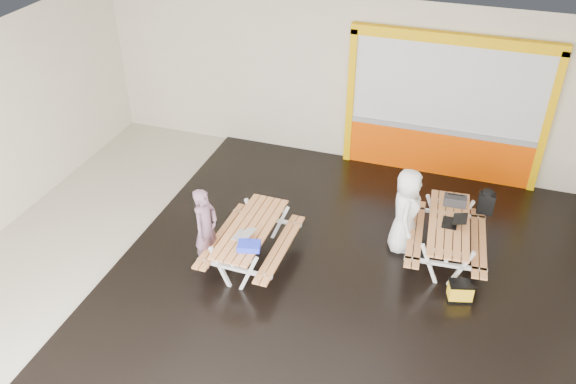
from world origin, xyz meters
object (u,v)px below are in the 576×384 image
(person_right, at_px, (406,211))
(laptop_left, at_px, (244,235))
(toolbox, at_px, (455,201))
(person_left, at_px, (206,228))
(backpack, at_px, (486,202))
(picnic_table_left, at_px, (251,236))
(picnic_table_right, at_px, (448,231))
(blue_pouch, at_px, (249,246))
(fluke_bag, at_px, (460,291))
(laptop_right, at_px, (453,221))
(dark_case, at_px, (420,250))

(person_right, distance_m, laptop_left, 2.75)
(person_right, distance_m, toolbox, 0.90)
(laptop_left, bearing_deg, person_left, -178.35)
(backpack, bearing_deg, laptop_left, -147.14)
(person_left, relative_size, laptop_left, 4.01)
(picnic_table_left, height_order, picnic_table_right, picnic_table_right)
(blue_pouch, height_order, fluke_bag, blue_pouch)
(toolbox, xyz_separation_m, fluke_bag, (0.32, -1.53, -0.63))
(picnic_table_right, relative_size, laptop_left, 5.48)
(fluke_bag, bearing_deg, backpack, 84.01)
(picnic_table_left, distance_m, picnic_table_right, 3.24)
(laptop_left, bearing_deg, laptop_right, 24.18)
(laptop_left, xyz_separation_m, dark_case, (2.65, 1.35, -0.67))
(person_right, bearing_deg, laptop_left, 116.07)
(picnic_table_right, xyz_separation_m, laptop_left, (-3.05, -1.42, 0.21))
(laptop_right, bearing_deg, person_left, -159.37)
(laptop_right, distance_m, blue_pouch, 3.35)
(person_right, bearing_deg, laptop_right, -100.17)
(picnic_table_left, distance_m, person_left, 0.75)
(blue_pouch, xyz_separation_m, backpack, (3.40, 2.57, -0.11))
(toolbox, distance_m, dark_case, 1.04)
(laptop_left, bearing_deg, person_right, 31.97)
(person_left, bearing_deg, picnic_table_right, -60.81)
(toolbox, distance_m, fluke_bag, 1.68)
(fluke_bag, bearing_deg, blue_pouch, -167.99)
(laptop_right, bearing_deg, picnic_table_right, 161.78)
(picnic_table_left, distance_m, dark_case, 2.89)
(toolbox, relative_size, backpack, 0.84)
(laptop_left, height_order, dark_case, laptop_left)
(backpack, distance_m, dark_case, 1.47)
(person_left, xyz_separation_m, laptop_right, (3.76, 1.41, 0.02))
(picnic_table_right, relative_size, fluke_bag, 4.58)
(fluke_bag, bearing_deg, picnic_table_left, -177.28)
(picnic_table_right, bearing_deg, person_left, -158.79)
(laptop_left, height_order, laptop_right, laptop_right)
(picnic_table_left, distance_m, laptop_left, 0.35)
(person_left, height_order, person_right, person_right)
(toolbox, bearing_deg, person_right, -145.86)
(laptop_right, bearing_deg, laptop_left, -155.82)
(person_left, relative_size, laptop_right, 3.78)
(person_left, height_order, backpack, person_left)
(dark_case, bearing_deg, laptop_right, 6.17)
(laptop_left, xyz_separation_m, fluke_bag, (3.40, 0.43, -0.58))
(picnic_table_left, height_order, person_left, person_left)
(person_left, xyz_separation_m, toolbox, (3.73, 1.98, 0.06))
(picnic_table_right, bearing_deg, laptop_right, -18.22)
(backpack, bearing_deg, laptop_right, -117.59)
(person_right, relative_size, laptop_right, 4.12)
(dark_case, bearing_deg, picnic_table_left, -157.88)
(picnic_table_right, bearing_deg, blue_pouch, -149.80)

